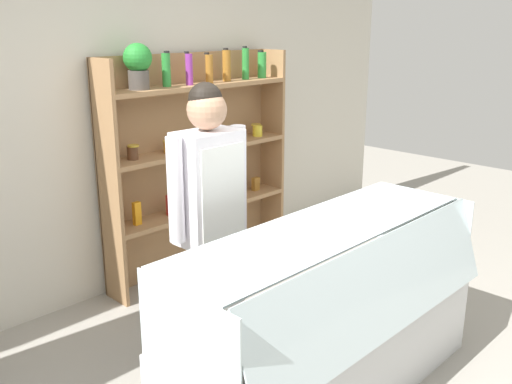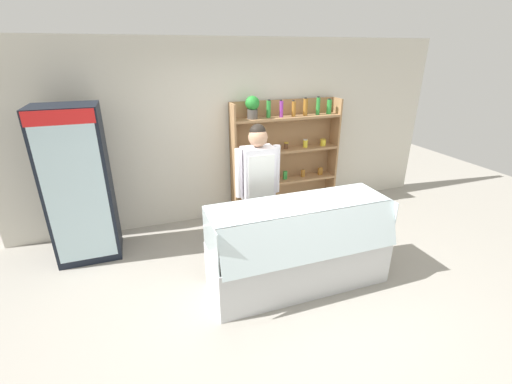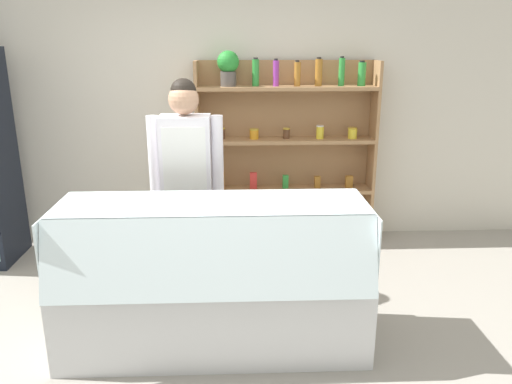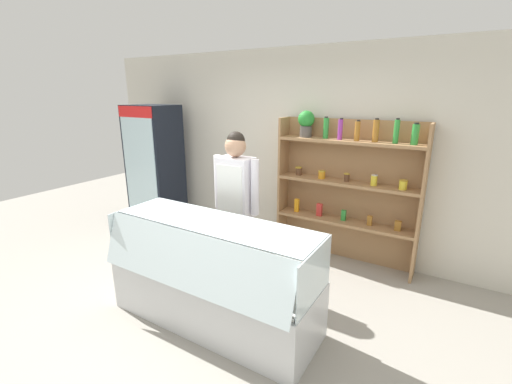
% 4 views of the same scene
% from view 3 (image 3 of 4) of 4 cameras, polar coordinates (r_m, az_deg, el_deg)
% --- Properties ---
extents(ground_plane, '(12.00, 12.00, 0.00)m').
position_cam_3_polar(ground_plane, '(3.60, -5.55, -16.98)').
color(ground_plane, gray).
extents(back_wall, '(6.80, 0.10, 2.70)m').
position_cam_3_polar(back_wall, '(5.12, -4.76, 9.58)').
color(back_wall, beige).
rests_on(back_wall, ground).
extents(shelving_unit, '(1.76, 0.29, 1.91)m').
position_cam_3_polar(shelving_unit, '(5.01, 3.04, 5.91)').
color(shelving_unit, '#9E754C').
rests_on(shelving_unit, ground).
extents(deli_display_case, '(2.01, 0.76, 1.01)m').
position_cam_3_polar(deli_display_case, '(3.45, -4.80, -12.44)').
color(deli_display_case, silver).
rests_on(deli_display_case, ground).
extents(shop_clerk, '(0.57, 0.25, 1.74)m').
position_cam_3_polar(shop_clerk, '(3.87, -7.94, 2.27)').
color(shop_clerk, '#383D51').
rests_on(shop_clerk, ground).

